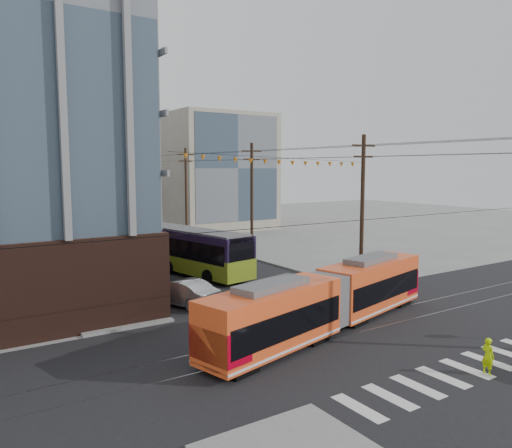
{
  "coord_description": "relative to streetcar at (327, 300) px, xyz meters",
  "views": [
    {
      "loc": [
        -18.08,
        -15.25,
        8.64
      ],
      "look_at": [
        -1.41,
        10.16,
        5.17
      ],
      "focal_mm": 35.0,
      "sensor_mm": 36.0,
      "label": 1
    }
  ],
  "objects": [
    {
      "name": "streetcar",
      "position": [
        0.0,
        0.0,
        0.0
      ],
      "size": [
        17.06,
        6.5,
        3.27
      ],
      "primitive_type": null,
      "rotation": [
        0.0,
        0.0,
        0.25
      ],
      "color": "#EC4E1E",
      "rests_on": "ground"
    },
    {
      "name": "ground",
      "position": [
        0.8,
        -4.2,
        -1.64
      ],
      "size": [
        160.0,
        160.0,
        0.0
      ],
      "primitive_type": "plane",
      "color": "slate"
    },
    {
      "name": "bg_bldg_ne_near",
      "position": [
        16.8,
        43.8,
        6.36
      ],
      "size": [
        14.0,
        14.0,
        16.0
      ],
      "primitive_type": "cube",
      "color": "gray",
      "rests_on": "ground"
    },
    {
      "name": "city_bus",
      "position": [
        0.17,
        17.42,
        0.25
      ],
      "size": [
        5.35,
        13.61,
        3.77
      ],
      "primitive_type": null,
      "rotation": [
        0.0,
        0.0,
        0.19
      ],
      "color": "black",
      "rests_on": "ground"
    },
    {
      "name": "parked_car_grey",
      "position": [
        -4.27,
        18.49,
        -0.96
      ],
      "size": [
        2.38,
        4.93,
        1.35
      ],
      "primitive_type": "imported",
      "rotation": [
        0.0,
        0.0,
        3.11
      ],
      "color": "#484848",
      "rests_on": "ground"
    },
    {
      "name": "parked_car_silver",
      "position": [
        -4.38,
        8.74,
        -0.81
      ],
      "size": [
        3.42,
        5.34,
        1.66
      ],
      "primitive_type": "imported",
      "rotation": [
        0.0,
        0.0,
        3.5
      ],
      "color": "#ADADB1",
      "rests_on": "ground"
    },
    {
      "name": "pedestrian",
      "position": [
        1.85,
        -7.99,
        -0.85
      ],
      "size": [
        0.43,
        0.6,
        1.57
      ],
      "primitive_type": "imported",
      "rotation": [
        0.0,
        0.0,
        1.48
      ],
      "color": "#C1F505",
      "rests_on": "ground"
    },
    {
      "name": "utility_pole_far",
      "position": [
        9.3,
        51.8,
        3.86
      ],
      "size": [
        0.3,
        0.3,
        11.0
      ],
      "primitive_type": "cylinder",
      "color": "black",
      "rests_on": "ground"
    },
    {
      "name": "bg_bldg_ne_far",
      "position": [
        18.8,
        63.8,
        5.36
      ],
      "size": [
        16.0,
        16.0,
        14.0
      ],
      "primitive_type": "cube",
      "color": "#8C99A5",
      "rests_on": "ground"
    },
    {
      "name": "parked_car_white",
      "position": [
        -5.24,
        14.73,
        -0.94
      ],
      "size": [
        2.82,
        5.09,
        1.4
      ],
      "primitive_type": "imported",
      "rotation": [
        0.0,
        0.0,
        3.33
      ],
      "color": "silver",
      "rests_on": "ground"
    },
    {
      "name": "jersey_barrier",
      "position": [
        9.1,
        8.03,
        -1.27
      ],
      "size": [
        1.88,
        3.78,
        0.74
      ],
      "primitive_type": "cube",
      "rotation": [
        0.0,
        0.0,
        0.3
      ],
      "color": "slate",
      "rests_on": "ground"
    }
  ]
}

